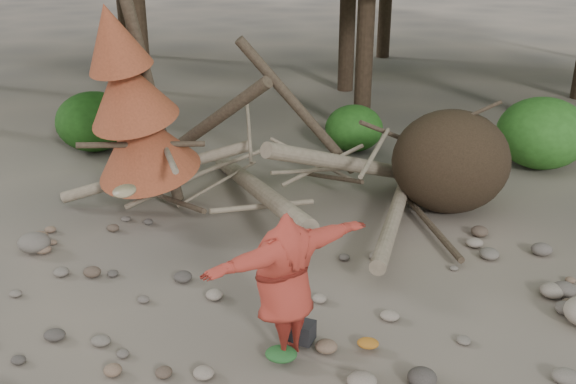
{
  "coord_description": "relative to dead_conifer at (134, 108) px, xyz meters",
  "views": [
    {
      "loc": [
        0.67,
        -7.3,
        5.02
      ],
      "look_at": [
        -0.2,
        1.5,
        1.4
      ],
      "focal_mm": 40.0,
      "sensor_mm": 36.0,
      "label": 1
    }
  ],
  "objects": [
    {
      "name": "bush_right",
      "position": [
        8.12,
        3.63,
        -1.31
      ],
      "size": [
        2.0,
        2.0,
        1.6
      ],
      "primitive_type": "ellipsoid",
      "color": "#337725",
      "rests_on": "ground"
    },
    {
      "name": "bush_left",
      "position": [
        -2.38,
        3.83,
        -1.39
      ],
      "size": [
        1.8,
        1.8,
        1.44
      ],
      "primitive_type": "ellipsoid",
      "color": "#1E4F15",
      "rests_on": "ground"
    },
    {
      "name": "cloth_green",
      "position": [
        3.05,
        -4.09,
        -2.04
      ],
      "size": [
        0.4,
        0.34,
        0.15
      ],
      "primitive_type": "ellipsoid",
      "color": "#245A27",
      "rests_on": "ground"
    },
    {
      "name": "boulder_mid_left",
      "position": [
        -1.4,
        -1.51,
        -1.95
      ],
      "size": [
        0.55,
        0.49,
        0.33
      ],
      "primitive_type": "ellipsoid",
      "color": "#665F56",
      "rests_on": "ground"
    },
    {
      "name": "dead_conifer",
      "position": [
        0.0,
        0.0,
        0.0
      ],
      "size": [
        2.06,
        2.16,
        4.35
      ],
      "color": "#4C3F30",
      "rests_on": "ground"
    },
    {
      "name": "bush_mid",
      "position": [
        3.92,
        4.43,
        -1.55
      ],
      "size": [
        1.4,
        1.4,
        1.12
      ],
      "primitive_type": "ellipsoid",
      "color": "#28651D",
      "rests_on": "ground"
    },
    {
      "name": "backpack",
      "position": [
        3.23,
        -3.67,
        -1.98
      ],
      "size": [
        0.46,
        0.38,
        0.27
      ],
      "primitive_type": "cube",
      "rotation": [
        0.0,
        0.0,
        -0.31
      ],
      "color": "black",
      "rests_on": "ground"
    },
    {
      "name": "ground",
      "position": [
        3.12,
        -3.37,
        -2.11
      ],
      "size": [
        120.0,
        120.0,
        0.0
      ],
      "primitive_type": "plane",
      "color": "#514C44",
      "rests_on": "ground"
    },
    {
      "name": "frisbee_thrower",
      "position": [
        3.08,
        -3.95,
        -1.07
      ],
      "size": [
        3.13,
        2.04,
        2.19
      ],
      "color": "#A13024",
      "rests_on": "ground"
    },
    {
      "name": "deadfall_pile",
      "position": [
        5.13,
        0.87,
        -1.16
      ],
      "size": [
        8.55,
        5.24,
        3.3
      ],
      "color": "#332619",
      "rests_on": "ground"
    },
    {
      "name": "cloth_orange",
      "position": [
        4.13,
        -3.72,
        -2.06
      ],
      "size": [
        0.28,
        0.23,
        0.1
      ],
      "primitive_type": "ellipsoid",
      "color": "#A4621C",
      "rests_on": "ground"
    }
  ]
}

